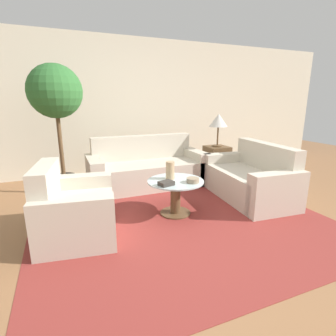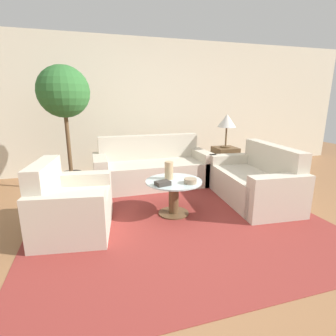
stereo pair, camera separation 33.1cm
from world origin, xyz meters
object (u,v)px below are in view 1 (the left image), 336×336
armchair (72,211)px  loveseat (252,180)px  table_lamp (218,121)px  potted_plant (56,99)px  bowl (193,180)px  sofa_main (147,169)px  book_stack (166,183)px  coffee_table (175,192)px  vase (170,170)px

armchair → loveseat: loveseat is taller
table_lamp → potted_plant: potted_plant is taller
bowl → potted_plant: bearing=133.7°
armchair → potted_plant: size_ratio=0.56×
bowl → sofa_main: bearing=95.1°
sofa_main → book_stack: size_ratio=10.03×
armchair → loveseat: (2.54, 0.18, 0.00)m
book_stack → coffee_table: bearing=22.1°
potted_plant → book_stack: bearing=-53.3°
armchair → vase: 1.26m
potted_plant → book_stack: (1.11, -1.50, -0.97)m
vase → sofa_main: bearing=86.7°
sofa_main → vase: bearing=-93.3°
sofa_main → potted_plant: 1.77m
potted_plant → bowl: size_ratio=12.73×
book_stack → potted_plant: bearing=112.0°
loveseat → bowl: size_ratio=10.06×
potted_plant → vase: 1.99m
sofa_main → potted_plant: (-1.33, 0.08, 1.17)m
sofa_main → book_stack: bearing=-98.6°
bowl → table_lamp: bearing=48.1°
vase → coffee_table: bearing=-66.6°
sofa_main → armchair: 1.86m
vase → book_stack: bearing=-122.9°
sofa_main → bowl: (0.13, -1.44, 0.21)m
table_lamp → book_stack: 2.11m
coffee_table → table_lamp: table_lamp is taller
bowl → book_stack: (-0.34, 0.02, -0.00)m
vase → bowl: (0.20, -0.25, -0.08)m
coffee_table → armchair: bearing=-176.6°
table_lamp → book_stack: bearing=-139.5°
loveseat → book_stack: loveseat is taller
vase → book_stack: (-0.14, -0.22, -0.09)m
loveseat → potted_plant: (-2.59, 1.25, 1.17)m
table_lamp → bowl: bearing=-131.9°
table_lamp → vase: bearing=-142.0°
coffee_table → table_lamp: bearing=40.9°
vase → loveseat: bearing=0.9°
potted_plant → coffee_table: bearing=-46.4°
sofa_main → vase: size_ratio=8.59×
armchair → loveseat: 2.55m
potted_plant → armchair: bearing=-88.2°
armchair → sofa_main: bearing=-34.9°
coffee_table → vase: bearing=113.4°
loveseat → table_lamp: 1.33m
loveseat → bowl: bearing=-72.1°
table_lamp → potted_plant: 2.69m
vase → armchair: bearing=-172.4°
loveseat → coffee_table: size_ratio=2.15×
sofa_main → potted_plant: size_ratio=1.01×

